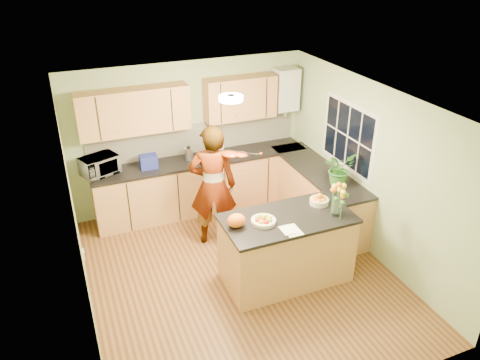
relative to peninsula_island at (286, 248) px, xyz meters
name	(u,v)px	position (x,y,z in m)	size (l,w,h in m)	color
floor	(240,274)	(-0.54, 0.30, -0.49)	(4.50, 4.50, 0.00)	#542E18
ceiling	(240,102)	(-0.54, 0.30, 2.01)	(4.00, 4.50, 0.02)	silver
wall_back	(189,136)	(-0.54, 2.55, 0.76)	(4.00, 0.02, 2.50)	#94AE7C
wall_front	(337,311)	(-0.54, -1.95, 0.76)	(4.00, 0.02, 2.50)	#94AE7C
wall_left	(78,229)	(-2.54, 0.30, 0.76)	(0.02, 4.50, 2.50)	#94AE7C
wall_right	(370,170)	(1.46, 0.30, 0.76)	(0.02, 4.50, 2.50)	#94AE7C
back_counter	(202,183)	(-0.44, 2.25, -0.02)	(3.64, 0.62, 0.94)	#B37C47
right_counter	(317,195)	(1.16, 1.15, -0.02)	(0.62, 2.24, 0.94)	#B37C47
splashback	(195,138)	(-0.44, 2.54, 0.71)	(3.60, 0.02, 0.52)	white
upper_cabinets	(180,105)	(-0.72, 2.38, 1.36)	(3.20, 0.34, 0.70)	#B37C47
boiler	(286,89)	(1.16, 2.39, 1.40)	(0.40, 0.30, 0.86)	silver
window_right	(348,136)	(1.45, 0.90, 1.06)	(0.01, 1.30, 1.05)	silver
light_switch	(84,254)	(-2.53, -0.30, 0.81)	(0.02, 0.09, 0.09)	silver
ceiling_lamp	(231,98)	(-0.54, 0.60, 1.97)	(0.30, 0.30, 0.07)	#FFEABF
peninsula_island	(286,248)	(0.00, 0.00, 0.00)	(1.71, 0.88, 0.98)	#B37C47
fruit_dish	(263,220)	(-0.35, 0.00, 0.53)	(0.32, 0.32, 0.11)	beige
orange_bowl	(319,200)	(0.55, 0.15, 0.55)	(0.26, 0.26, 0.15)	beige
flower_vase	(338,191)	(0.60, -0.18, 0.84)	(0.29, 0.29, 0.54)	silver
orange_bag	(236,220)	(-0.70, 0.05, 0.58)	(0.23, 0.20, 0.17)	orange
papers	(292,230)	(-0.10, -0.30, 0.50)	(0.20, 0.27, 0.01)	white
violinist	(213,186)	(-0.60, 1.23, 0.46)	(0.69, 0.46, 1.90)	#E9B18E
violin	(231,154)	(-0.40, 1.01, 1.03)	(0.59, 0.24, 0.12)	#581A05
microwave	(100,165)	(-2.07, 2.28, 0.60)	(0.54, 0.36, 0.30)	silver
blue_box	(148,162)	(-1.33, 2.22, 0.56)	(0.27, 0.20, 0.22)	navy
kettle	(189,153)	(-0.64, 2.29, 0.56)	(0.15, 0.15, 0.28)	silver
jar_cream	(212,151)	(-0.25, 2.28, 0.53)	(0.11, 0.11, 0.17)	beige
jar_white	(220,151)	(-0.11, 2.23, 0.54)	(0.12, 0.12, 0.18)	silver
potted_plant	(339,168)	(1.16, 0.62, 0.70)	(0.45, 0.39, 0.50)	#317226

